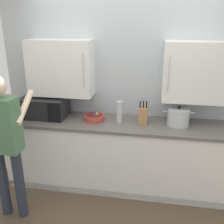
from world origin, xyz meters
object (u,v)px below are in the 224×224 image
person_figure (4,138)px  stock_pot (178,117)px  knife_block (143,115)px  microwave_oven (41,107)px  fruit_bowl (94,117)px  thermos_flask (119,112)px

person_figure → stock_pot: bearing=23.5°
knife_block → microwave_oven: bearing=179.9°
fruit_bowl → thermos_flask: size_ratio=0.99×
knife_block → person_figure: bearing=-150.8°
thermos_flask → person_figure: bearing=-145.5°
stock_pot → person_figure: size_ratio=0.22×
fruit_bowl → knife_block: 0.62m
fruit_bowl → person_figure: 1.10m
knife_block → person_figure: 1.60m
knife_block → thermos_flask: knife_block is taller
knife_block → thermos_flask: 0.29m
thermos_flask → person_figure: person_figure is taller
stock_pot → person_figure: (-1.82, -0.79, -0.05)m
fruit_bowl → person_figure: bearing=-135.0°
microwave_oven → stock_pot: microwave_oven is taller
fruit_bowl → person_figure: size_ratio=0.16×
fruit_bowl → thermos_flask: 0.34m
microwave_oven → knife_block: size_ratio=2.69×
fruit_bowl → stock_pot: size_ratio=0.74×
thermos_flask → microwave_oven: bearing=178.8°
stock_pot → fruit_bowl: bearing=-179.4°
microwave_oven → fruit_bowl: bearing=-0.2°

